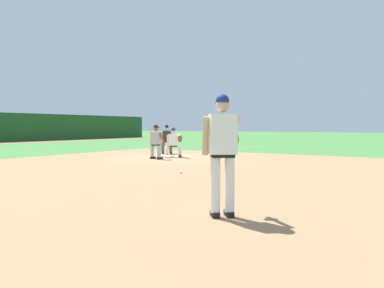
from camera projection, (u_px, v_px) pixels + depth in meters
name	position (u px, v px, depth m)	size (l,w,h in m)	color
ground_plane	(167.00, 158.00, 16.36)	(160.00, 160.00, 0.00)	#47843D
infield_dirt_patch	(182.00, 173.00, 11.01)	(18.00, 18.00, 0.01)	#A87F56
foul_line_stripe	(225.00, 151.00, 20.89)	(10.77, 0.10, 0.00)	white
first_base_bag	(167.00, 157.00, 16.36)	(0.38, 0.38, 0.09)	white
baseball	(181.00, 172.00, 10.91)	(0.07, 0.07, 0.07)	white
pitcher	(223.00, 148.00, 5.65)	(0.85, 0.56, 1.86)	black
first_baseman	(174.00, 141.00, 16.67)	(0.77, 1.07, 1.34)	black
baserunner	(156.00, 140.00, 15.75)	(0.48, 0.62, 1.46)	black
umpire	(167.00, 138.00, 18.71)	(0.66, 0.68, 1.46)	black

